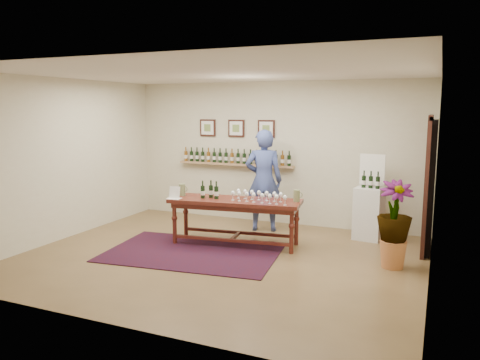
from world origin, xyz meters
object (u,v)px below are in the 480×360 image
at_px(tasting_table, 235,206).
at_px(potted_plant, 394,224).
at_px(person, 264,180).
at_px(display_pedestal, 369,213).

xyz_separation_m(tasting_table, potted_plant, (2.56, -0.17, -0.02)).
height_order(tasting_table, person, person).
bearing_deg(person, tasting_table, 67.96).
height_order(potted_plant, person, person).
distance_m(potted_plant, person, 2.76).
xyz_separation_m(display_pedestal, potted_plant, (0.54, -1.41, 0.18)).
distance_m(display_pedestal, potted_plant, 1.52).
bearing_deg(person, potted_plant, 137.25).
bearing_deg(tasting_table, potted_plant, -11.24).
relative_size(display_pedestal, person, 0.48).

